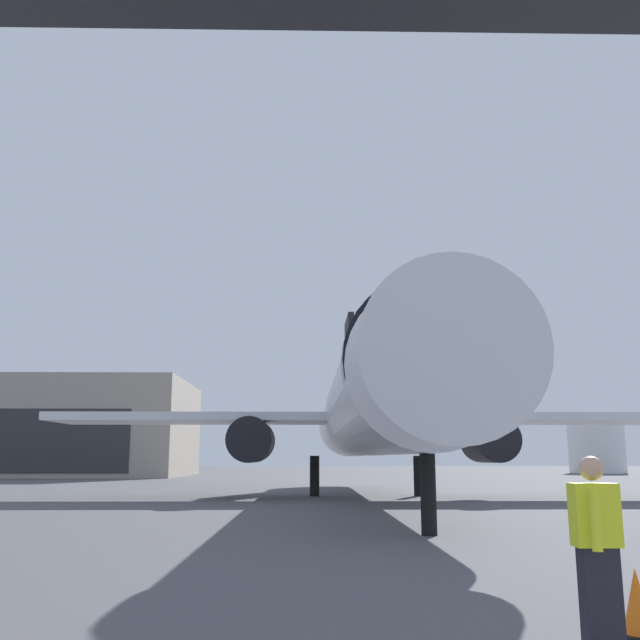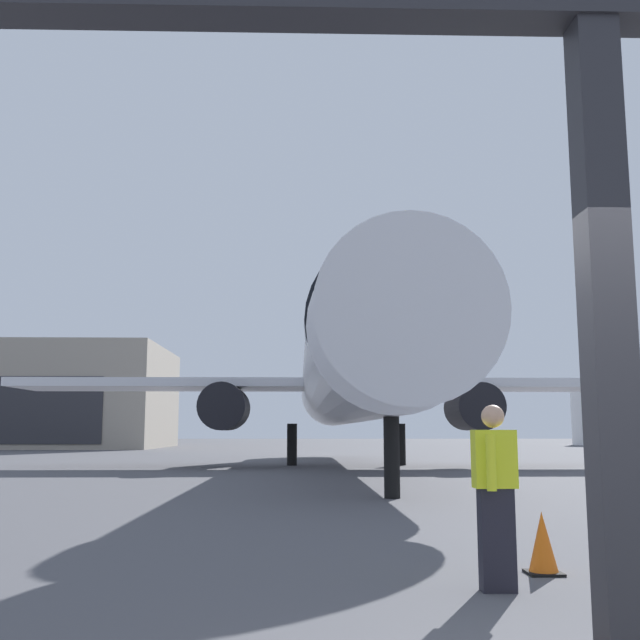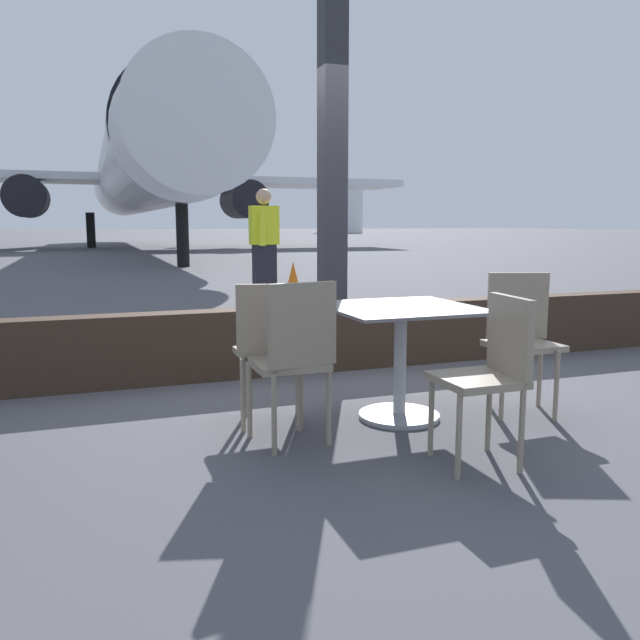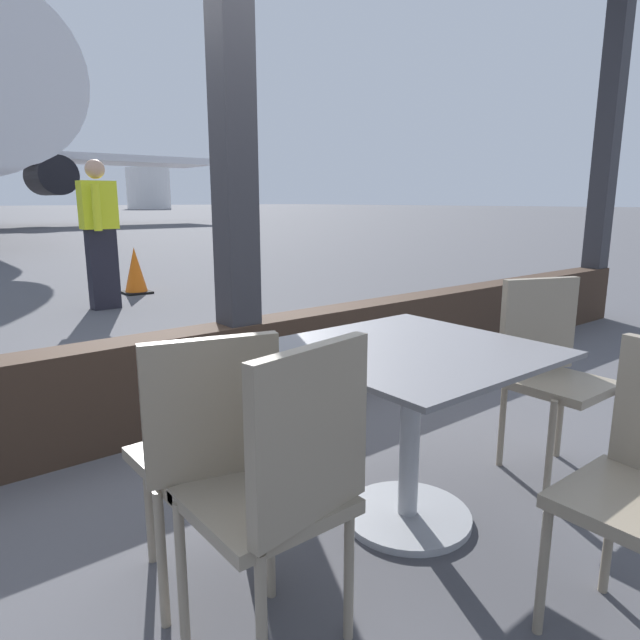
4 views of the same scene
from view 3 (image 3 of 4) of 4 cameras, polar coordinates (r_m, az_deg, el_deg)
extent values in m
plane|color=#4C4C51|center=(45.12, -17.55, 6.59)|extent=(220.00, 220.00, 0.00)
cube|color=#38281E|center=(5.51, 1.07, -1.55)|extent=(9.16, 0.24, 0.56)
cube|color=#2D2D33|center=(5.44, 1.11, 13.62)|extent=(0.20, 0.20, 3.45)
cube|color=slate|center=(4.08, 7.23, 1.08)|extent=(0.91, 0.91, 0.02)
cylinder|color=#9EA0A5|center=(4.14, 7.14, -3.94)|extent=(0.08, 0.08, 0.71)
cylinder|color=#9EA0A5|center=(4.22, 7.05, -8.44)|extent=(0.52, 0.52, 0.03)
cube|color=gray|center=(3.40, 13.75, -5.19)|extent=(0.40, 0.40, 0.04)
cube|color=gray|center=(3.44, 16.56, -1.33)|extent=(0.09, 0.40, 0.41)
cylinder|color=gray|center=(3.24, 12.25, -9.98)|extent=(0.03, 0.03, 0.45)
cylinder|color=gray|center=(3.54, 9.87, -8.33)|extent=(0.03, 0.03, 0.45)
cylinder|color=gray|center=(3.40, 17.51, -9.32)|extent=(0.03, 0.03, 0.45)
cylinder|color=gray|center=(3.68, 14.80, -7.83)|extent=(0.03, 0.03, 0.45)
cube|color=gray|center=(4.00, -4.39, -2.93)|extent=(0.40, 0.40, 0.04)
cube|color=gray|center=(3.78, -4.44, -0.01)|extent=(0.40, 0.15, 0.43)
cylinder|color=gray|center=(4.22, -6.67, -5.50)|extent=(0.03, 0.03, 0.45)
cylinder|color=gray|center=(4.22, -2.03, -5.45)|extent=(0.03, 0.03, 0.45)
cylinder|color=gray|center=(3.89, -6.89, -6.71)|extent=(0.03, 0.03, 0.45)
cylinder|color=gray|center=(3.89, -1.84, -6.66)|extent=(0.03, 0.03, 0.45)
cube|color=gray|center=(4.39, 17.66, -2.19)|extent=(0.40, 0.40, 0.04)
cube|color=gray|center=(4.53, 17.18, 1.25)|extent=(0.39, 0.18, 0.44)
cylinder|color=gray|center=(4.33, 20.31, -5.56)|extent=(0.03, 0.03, 0.46)
cylinder|color=gray|center=(4.24, 15.92, -5.67)|extent=(0.03, 0.03, 0.46)
cylinder|color=gray|center=(4.65, 18.99, -4.56)|extent=(0.03, 0.03, 0.46)
cylinder|color=gray|center=(4.56, 14.89, -4.63)|extent=(0.03, 0.03, 0.46)
cube|color=gray|center=(3.65, -2.86, -3.91)|extent=(0.40, 0.40, 0.04)
cube|color=gray|center=(3.45, -1.57, -0.43)|extent=(0.40, 0.10, 0.46)
cylinder|color=gray|center=(3.79, -6.30, -7.05)|extent=(0.03, 0.03, 0.46)
cylinder|color=gray|center=(3.93, -1.70, -6.44)|extent=(0.03, 0.03, 0.46)
cylinder|color=gray|center=(3.49, -4.11, -8.39)|extent=(0.03, 0.03, 0.46)
cylinder|color=gray|center=(3.64, 0.78, -7.65)|extent=(0.03, 0.03, 0.46)
cylinder|color=silver|center=(33.75, -15.79, 12.54)|extent=(3.90, 31.00, 3.90)
cone|color=silver|center=(17.14, -11.40, 16.87)|extent=(3.70, 2.60, 3.70)
cylinder|color=black|center=(19.02, -12.31, 16.45)|extent=(3.98, 0.90, 3.98)
cube|color=silver|center=(36.03, -3.62, 12.09)|extent=(13.07, 4.20, 0.36)
cylinder|color=black|center=(33.23, -24.65, 9.91)|extent=(1.90, 3.20, 1.90)
cylinder|color=black|center=(34.03, -6.82, 10.57)|extent=(1.90, 3.20, 1.90)
cube|color=black|center=(48.12, -17.30, 16.41)|extent=(0.36, 4.40, 5.20)
cylinder|color=black|center=(19.14, -12.14, 7.37)|extent=(0.36, 0.36, 1.82)
cylinder|color=black|center=(35.51, -19.73, 7.53)|extent=(0.44, 0.44, 1.82)
cylinder|color=black|center=(35.86, -11.98, 7.85)|extent=(0.44, 0.44, 1.82)
cube|color=black|center=(9.33, -4.95, 3.80)|extent=(0.32, 0.20, 0.95)
cube|color=yellow|center=(9.30, -5.01, 8.41)|extent=(0.40, 0.22, 0.55)
sphere|color=tan|center=(9.31, -5.05, 10.90)|extent=(0.22, 0.22, 0.22)
cylinder|color=yellow|center=(9.54, -4.86, 8.26)|extent=(0.09, 0.09, 0.52)
cylinder|color=yellow|center=(9.06, -5.18, 8.24)|extent=(0.09, 0.09, 0.52)
cone|color=orange|center=(10.36, -2.40, 3.44)|extent=(0.32, 0.32, 0.64)
cube|color=black|center=(10.39, -2.39, 1.76)|extent=(0.36, 0.36, 0.03)
cylinder|color=white|center=(90.53, 1.82, 9.65)|extent=(6.27, 6.27, 5.91)
camera|label=1|loc=(2.64, -24.77, 18.21)|focal=39.23mm
camera|label=2|loc=(1.74, -2.18, 16.48)|focal=42.64mm
camera|label=4|loc=(2.23, -12.92, 9.24)|focal=31.23mm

